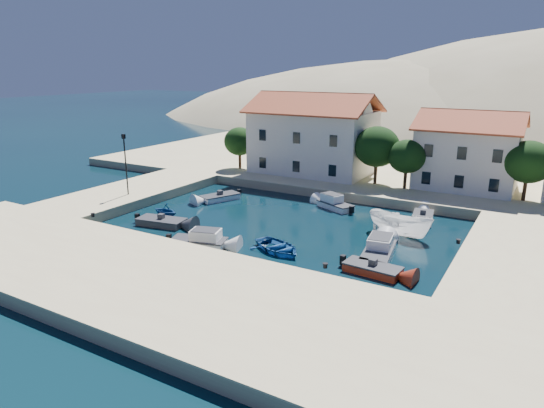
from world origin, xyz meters
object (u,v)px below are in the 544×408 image
Objects in this scene: rowboat_south at (278,251)px; building_mid at (468,149)px; building_left at (313,132)px; lamppost at (125,159)px; cabin_cruiser_east at (379,251)px; cabin_cruiser_south at (199,241)px; boat_east at (399,235)px.

building_mid is at bearing 3.02° from rowboat_south.
lamppost is (-11.50, -20.00, -1.18)m from building_left.
building_mid reaches higher than cabin_cruiser_east.
building_left is 1.40× the size of building_mid.
rowboat_south is at bearing -70.31° from building_left.
lamppost is at bearing -144.55° from building_mid.
boat_east is (13.02, 10.53, -0.48)m from cabin_cruiser_south.
building_mid reaches higher than boat_east.
boat_east is (27.15, 4.37, -4.75)m from lamppost.
boat_east is (15.65, -15.63, -5.94)m from building_left.
building_mid reaches higher than lamppost.
building_left is 26.85m from cabin_cruiser_south.
boat_east is at bearing -8.66° from cabin_cruiser_east.
cabin_cruiser_south is at bearing -119.50° from building_mid.
building_left is at bearing 27.85° from cabin_cruiser_east.
cabin_cruiser_east is at bearing -53.51° from building_left.
rowboat_south is 0.88× the size of cabin_cruiser_east.
cabin_cruiser_south reaches higher than rowboat_south.
cabin_cruiser_east is 0.91× the size of boat_east.
cabin_cruiser_south is at bearing 134.27° from rowboat_south.
building_mid is 31.56m from cabin_cruiser_south.
boat_east is at bearing 9.14° from lamppost.
cabin_cruiser_south is 6.35m from rowboat_south.
building_left is 2.36× the size of lamppost.
building_mid is 27.17m from rowboat_south.
lamppost reaches higher than rowboat_south.
building_left is at bearing -176.82° from building_mid.
rowboat_south is at bearing -110.72° from building_mid.
building_mid is 2.23× the size of cabin_cruiser_south.
building_mid is 2.29× the size of rowboat_south.
rowboat_south is (-9.43, -24.94, -5.22)m from building_mid.
building_mid reaches higher than rowboat_south.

